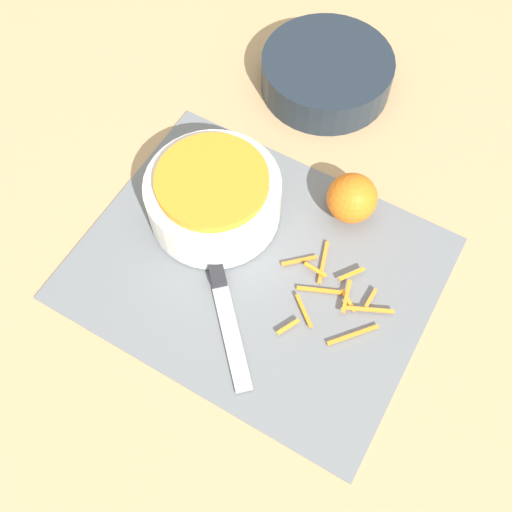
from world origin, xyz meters
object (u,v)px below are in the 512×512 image
at_px(bowl_dark, 326,73).
at_px(knife, 216,271).
at_px(bowl_speckled, 213,196).
at_px(orange_left, 352,198).

xyz_separation_m(bowl_dark, knife, (0.03, -0.38, -0.02)).
relative_size(bowl_speckled, knife, 0.96).
bearing_deg(knife, bowl_speckled, 169.36).
height_order(bowl_speckled, orange_left, bowl_speckled).
xyz_separation_m(bowl_speckled, knife, (0.05, -0.08, -0.03)).
bearing_deg(orange_left, bowl_speckled, -149.87).
distance_m(bowl_speckled, knife, 0.10).
xyz_separation_m(bowl_speckled, bowl_dark, (0.02, 0.30, -0.02)).
height_order(bowl_dark, knife, bowl_dark).
bearing_deg(orange_left, bowl_dark, 124.71).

